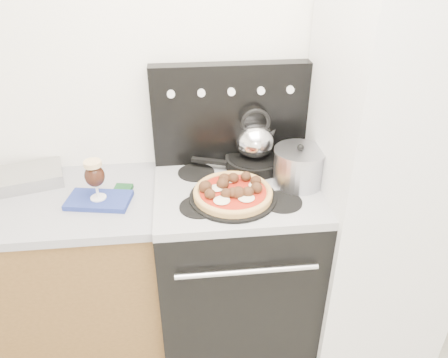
{
  "coord_description": "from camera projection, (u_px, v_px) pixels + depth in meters",
  "views": [
    {
      "loc": [
        -0.17,
        -0.53,
        1.99
      ],
      "look_at": [
        0.01,
        1.05,
        1.04
      ],
      "focal_mm": 35.0,
      "sensor_mm": 36.0,
      "label": 1
    }
  ],
  "objects": [
    {
      "name": "room_shell",
      "position": [
        254.0,
        259.0,
        1.1
      ],
      "size": [
        3.52,
        3.01,
        2.52
      ],
      "color": "beige",
      "rests_on": "ground"
    },
    {
      "name": "base_cabinet",
      "position": [
        17.0,
        279.0,
        2.2
      ],
      "size": [
        1.45,
        0.6,
        0.86
      ],
      "primitive_type": "cube",
      "color": "brown",
      "rests_on": "ground"
    },
    {
      "name": "stove_body",
      "position": [
        235.0,
        265.0,
        2.27
      ],
      "size": [
        0.76,
        0.65,
        0.88
      ],
      "primitive_type": "cube",
      "color": "black",
      "rests_on": "ground"
    },
    {
      "name": "cooktop",
      "position": [
        237.0,
        190.0,
        2.04
      ],
      "size": [
        0.76,
        0.65,
        0.04
      ],
      "primitive_type": "cube",
      "color": "#ADADB2",
      "rests_on": "stove_body"
    },
    {
      "name": "backguard",
      "position": [
        230.0,
        114.0,
        2.14
      ],
      "size": [
        0.76,
        0.08,
        0.5
      ],
      "primitive_type": "cube",
      "color": "black",
      "rests_on": "cooktop"
    },
    {
      "name": "fridge",
      "position": [
        384.0,
        176.0,
        2.06
      ],
      "size": [
        0.64,
        0.68,
        1.9
      ],
      "primitive_type": "cube",
      "color": "silver",
      "rests_on": "ground"
    },
    {
      "name": "foil_sheet",
      "position": [
        29.0,
        177.0,
        2.09
      ],
      "size": [
        0.35,
        0.3,
        0.06
      ],
      "primitive_type": "cube",
      "rotation": [
        0.0,
        0.0,
        0.27
      ],
      "color": "silver",
      "rests_on": "countertop"
    },
    {
      "name": "oven_mitt",
      "position": [
        99.0,
        200.0,
        1.95
      ],
      "size": [
        0.3,
        0.21,
        0.02
      ],
      "primitive_type": "cube",
      "rotation": [
        0.0,
        0.0,
        -0.19
      ],
      "color": "navy",
      "rests_on": "countertop"
    },
    {
      "name": "beer_glass",
      "position": [
        95.0,
        180.0,
        1.89
      ],
      "size": [
        0.09,
        0.09,
        0.19
      ],
      "primitive_type": null,
      "rotation": [
        0.0,
        0.0,
        0.05
      ],
      "color": "black",
      "rests_on": "oven_mitt"
    },
    {
      "name": "pizza_pan",
      "position": [
        233.0,
        197.0,
        1.94
      ],
      "size": [
        0.45,
        0.45,
        0.01
      ],
      "primitive_type": "cylinder",
      "rotation": [
        0.0,
        0.0,
        0.17
      ],
      "color": "#252525",
      "rests_on": "cooktop"
    },
    {
      "name": "pizza",
      "position": [
        233.0,
        191.0,
        1.92
      ],
      "size": [
        0.38,
        0.38,
        0.05
      ],
      "primitive_type": null,
      "rotation": [
        0.0,
        0.0,
        0.09
      ],
      "color": "tan",
      "rests_on": "pizza_pan"
    },
    {
      "name": "skillet",
      "position": [
        254.0,
        161.0,
        2.19
      ],
      "size": [
        0.37,
        0.37,
        0.05
      ],
      "primitive_type": "cylinder",
      "rotation": [
        0.0,
        0.0,
        -0.34
      ],
      "color": "black",
      "rests_on": "cooktop"
    },
    {
      "name": "tea_kettle",
      "position": [
        255.0,
        138.0,
        2.12
      ],
      "size": [
        0.21,
        0.21,
        0.21
      ],
      "primitive_type": null,
      "rotation": [
        0.0,
        0.0,
        0.07
      ],
      "color": "silver",
      "rests_on": "skillet"
    },
    {
      "name": "stock_pot",
      "position": [
        299.0,
        168.0,
        2.01
      ],
      "size": [
        0.25,
        0.25,
        0.17
      ],
      "primitive_type": "cylinder",
      "rotation": [
        0.0,
        0.0,
        0.12
      ],
      "color": "#ADAEB6",
      "rests_on": "cooktop"
    }
  ]
}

